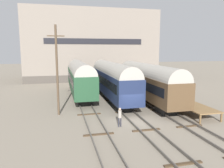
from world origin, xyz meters
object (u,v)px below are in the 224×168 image
(bench, at_px, (183,96))
(person_worker, at_px, (120,115))
(train_car_green, at_px, (80,76))
(utility_pole, at_px, (57,69))
(train_car_navy, at_px, (113,78))
(train_car_brown, at_px, (148,80))

(bench, bearing_deg, person_worker, -153.62)
(train_car_green, xyz_separation_m, utility_pole, (-3.28, -9.51, 1.98))
(train_car_green, bearing_deg, bench, -41.18)
(train_car_navy, distance_m, person_worker, 11.60)
(train_car_brown, relative_size, bench, 12.30)
(train_car_green, height_order, train_car_navy, train_car_navy)
(train_car_navy, xyz_separation_m, person_worker, (-2.03, -11.26, -1.95))
(bench, relative_size, person_worker, 0.77)
(train_car_green, relative_size, train_car_navy, 0.95)
(train_car_green, height_order, bench, train_car_green)
(bench, bearing_deg, train_car_navy, 137.84)
(train_car_navy, xyz_separation_m, utility_pole, (-7.58, -5.97, 1.97))
(train_car_green, bearing_deg, train_car_navy, -39.44)
(train_car_navy, distance_m, train_car_brown, 5.01)
(train_car_brown, bearing_deg, person_worker, -126.10)
(person_worker, bearing_deg, train_car_navy, 79.75)
(train_car_brown, bearing_deg, train_car_navy, 149.13)
(bench, bearing_deg, train_car_brown, 126.64)
(train_car_brown, bearing_deg, utility_pole, -164.01)
(train_car_navy, xyz_separation_m, bench, (7.31, -6.62, -1.56))
(train_car_brown, bearing_deg, train_car_green, 144.62)
(person_worker, bearing_deg, train_car_green, 98.70)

